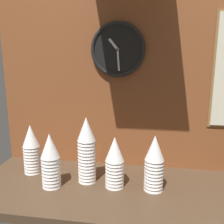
{
  "coord_description": "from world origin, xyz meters",
  "views": [
    {
      "loc": [
        0.04,
        -1.04,
        0.59
      ],
      "look_at": [
        -0.13,
        0.04,
        0.36
      ],
      "focal_mm": 38.0,
      "sensor_mm": 36.0,
      "label": 1
    }
  ],
  "objects": [
    {
      "name": "cup_stack_center",
      "position": [
        -0.11,
        0.0,
        0.12
      ],
      "size": [
        0.09,
        0.09,
        0.25
      ],
      "color": "white",
      "rests_on": "ground_plane"
    },
    {
      "name": "ground_plane",
      "position": [
        0.0,
        0.0,
        -0.02
      ],
      "size": [
        1.6,
        0.56,
        0.04
      ],
      "primitive_type": "cube",
      "color": "#4C3826"
    },
    {
      "name": "cup_stack_far_left",
      "position": [
        -0.57,
        0.08,
        0.13
      ],
      "size": [
        0.09,
        0.09,
        0.27
      ],
      "color": "white",
      "rests_on": "ground_plane"
    },
    {
      "name": "cup_stack_center_right",
      "position": [
        0.08,
        -0.0,
        0.13
      ],
      "size": [
        0.09,
        0.09,
        0.27
      ],
      "color": "white",
      "rests_on": "ground_plane"
    },
    {
      "name": "wall_tiled_back",
      "position": [
        0.0,
        0.27,
        0.53
      ],
      "size": [
        1.6,
        0.03,
        1.05
      ],
      "color": "brown",
      "rests_on": "ground_plane"
    },
    {
      "name": "wall_clock",
      "position": [
        -0.13,
        0.23,
        0.65
      ],
      "size": [
        0.29,
        0.03,
        0.29
      ],
      "color": "black"
    },
    {
      "name": "cup_stack_center_left",
      "position": [
        -0.25,
        0.03,
        0.17
      ],
      "size": [
        0.09,
        0.09,
        0.33
      ],
      "color": "white",
      "rests_on": "ground_plane"
    },
    {
      "name": "cup_stack_left",
      "position": [
        -0.41,
        -0.05,
        0.13
      ],
      "size": [
        0.09,
        0.09,
        0.27
      ],
      "color": "white",
      "rests_on": "ground_plane"
    }
  ]
}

